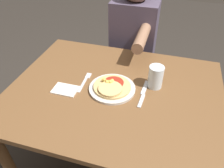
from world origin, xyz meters
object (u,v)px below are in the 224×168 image
at_px(dining_table, 114,104).
at_px(pizza, 112,87).
at_px(knife, 143,94).
at_px(drinking_glass, 156,77).
at_px(fork, 85,81).
at_px(plate, 112,89).
at_px(person_diner, 133,41).

height_order(dining_table, pizza, pizza).
relative_size(knife, drinking_glass, 1.76).
height_order(dining_table, fork, fork).
height_order(pizza, drinking_glass, drinking_glass).
bearing_deg(fork, dining_table, -8.21).
bearing_deg(dining_table, fork, 171.79).
bearing_deg(fork, plate, -9.97).
bearing_deg(knife, plate, -175.97).
bearing_deg(pizza, fork, 168.44).
height_order(dining_table, plate, plate).
xyz_separation_m(dining_table, plate, (-0.01, -0.00, 0.11)).
height_order(dining_table, person_diner, person_diner).
xyz_separation_m(dining_table, fork, (-0.18, 0.03, 0.11)).
xyz_separation_m(drinking_glass, person_diner, (-0.23, 0.54, -0.10)).
relative_size(pizza, drinking_glass, 1.59).
xyz_separation_m(pizza, drinking_glass, (0.21, 0.10, 0.04)).
relative_size(dining_table, plate, 4.54).
bearing_deg(dining_table, knife, 3.14).
height_order(knife, drinking_glass, drinking_glass).
height_order(dining_table, knife, knife).
bearing_deg(person_diner, dining_table, -87.38).
bearing_deg(knife, dining_table, -176.86).
distance_m(pizza, drinking_glass, 0.24).
bearing_deg(person_diner, knife, -73.71).
height_order(pizza, person_diner, person_diner).
xyz_separation_m(plate, knife, (0.17, 0.01, -0.00)).
distance_m(plate, person_diner, 0.64).
relative_size(plate, pizza, 1.25).
relative_size(dining_table, drinking_glass, 9.03).
distance_m(dining_table, knife, 0.19).
distance_m(plate, drinking_glass, 0.24).
xyz_separation_m(knife, drinking_glass, (0.05, 0.08, 0.06)).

